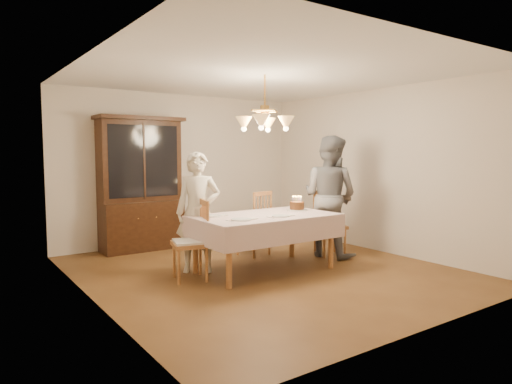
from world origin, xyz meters
TOP-DOWN VIEW (x-y plane):
  - ground at (0.00, 0.00)m, footprint 5.00×5.00m
  - room_shell at (0.00, 0.00)m, footprint 5.00×5.00m
  - dining_table at (0.00, 0.00)m, footprint 1.90×1.10m
  - china_hutch at (-0.86, 2.25)m, footprint 1.38×0.54m
  - chair_far_side at (0.42, 0.85)m, footprint 0.52×0.51m
  - chair_left_end at (-1.02, 0.17)m, footprint 0.52×0.54m
  - chair_right_end at (1.36, 0.18)m, footprint 0.54×0.56m
  - elderly_woman at (-0.75, 0.47)m, footprint 0.70×0.64m
  - adult_in_grey at (1.34, 0.15)m, footprint 0.89×1.04m
  - birthday_cake at (0.66, 0.11)m, footprint 0.30×0.30m
  - place_setting_near_left at (-0.51, -0.22)m, footprint 0.40×0.26m
  - place_setting_near_right at (0.08, -0.26)m, footprint 0.38×0.23m
  - place_setting_far_left at (-0.64, 0.27)m, footprint 0.39×0.24m
  - chandelier at (-0.00, -0.00)m, footprint 0.62×0.62m

SIDE VIEW (x-z plane):
  - ground at x=0.00m, z-range 0.00..0.00m
  - chair_far_side at x=0.42m, z-range -0.06..0.94m
  - chair_right_end at x=1.36m, z-range -0.06..0.94m
  - chair_left_end at x=-1.02m, z-range -0.05..0.95m
  - dining_table at x=0.00m, z-range 0.30..1.06m
  - place_setting_near_right at x=0.08m, z-range 0.76..0.77m
  - place_setting_far_left at x=-0.64m, z-range 0.76..0.77m
  - place_setting_near_left at x=-0.51m, z-range 0.76..0.77m
  - elderly_woman at x=-0.75m, z-range 0.00..1.60m
  - birthday_cake at x=0.66m, z-range 0.71..0.92m
  - adult_in_grey at x=1.34m, z-range 0.00..1.84m
  - china_hutch at x=-0.86m, z-range -0.04..2.12m
  - room_shell at x=0.00m, z-range -0.92..4.08m
  - chandelier at x=0.00m, z-range 1.61..2.34m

